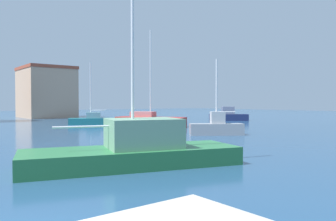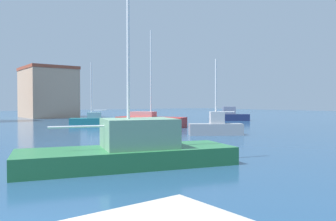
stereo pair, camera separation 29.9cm
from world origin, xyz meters
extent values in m
plane|color=navy|center=(15.00, 20.00, 0.00)|extent=(160.00, 160.00, 0.00)
cube|color=gray|center=(17.67, 12.06, 0.45)|extent=(4.03, 3.24, 0.89)
cube|color=#ADB0B5|center=(17.74, 12.01, 1.36)|extent=(1.30, 1.21, 0.93)
cylinder|color=silver|center=(17.67, 12.06, 3.38)|extent=(0.12, 0.12, 4.97)
cylinder|color=silver|center=(18.28, 11.65, 1.79)|extent=(1.23, 0.87, 0.08)
cube|color=#1E707A|center=(15.33, 29.51, 0.36)|extent=(5.04, 3.69, 0.72)
cube|color=#6B9CA2|center=(15.61, 29.37, 1.06)|extent=(1.94, 1.85, 0.67)
cylinder|color=silver|center=(15.33, 29.51, 3.91)|extent=(0.12, 0.12, 6.37)
cylinder|color=silver|center=(16.10, 29.11, 1.62)|extent=(1.53, 0.85, 0.08)
cube|color=#28703D|center=(5.98, 5.42, 0.36)|extent=(8.91, 5.02, 0.72)
cube|color=gray|center=(6.40, 5.29, 1.30)|extent=(3.30, 2.87, 1.16)
cylinder|color=silver|center=(5.98, 5.42, 5.71)|extent=(0.12, 0.12, 9.98)
cylinder|color=silver|center=(4.51, 5.86, 1.62)|extent=(2.87, 0.93, 0.08)
cube|color=#19234C|center=(33.63, 25.06, 0.45)|extent=(5.17, 4.62, 0.91)
cube|color=slate|center=(33.56, 25.12, 1.43)|extent=(2.09, 2.04, 1.04)
cube|color=#B22823|center=(18.86, 22.63, 0.50)|extent=(5.57, 7.35, 1.00)
cube|color=#C4716E|center=(18.41, 23.37, 1.28)|extent=(2.42, 2.82, 0.56)
cylinder|color=silver|center=(18.86, 22.63, 5.51)|extent=(0.12, 0.12, 9.03)
cube|color=tan|center=(17.03, 50.42, 3.94)|extent=(7.42, 9.37, 7.87)
cube|color=#9E4733|center=(17.03, 50.42, 8.12)|extent=(7.57, 9.56, 0.50)
camera|label=1|loc=(-0.99, -5.79, 2.54)|focal=35.51mm
camera|label=2|loc=(-0.75, -5.98, 2.54)|focal=35.51mm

